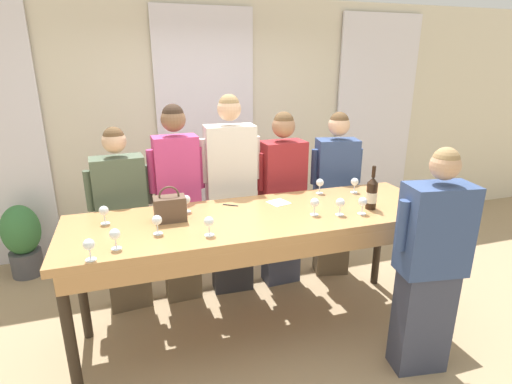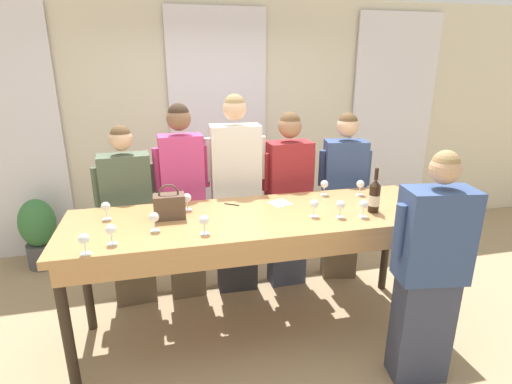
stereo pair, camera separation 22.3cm
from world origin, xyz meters
name	(u,v)px [view 2 (the right image)]	position (x,y,z in m)	size (l,w,h in m)	color
ground_plane	(258,330)	(0.00, 0.00, 0.00)	(18.00, 18.00, 0.00)	tan
wall_back	(218,125)	(0.00, 2.01, 1.40)	(12.00, 0.06, 2.80)	beige
curtain_panel_left	(6,139)	(-2.25, 1.94, 1.34)	(1.12, 0.03, 2.69)	white
curtain_panel_center	(219,131)	(0.00, 1.94, 1.34)	(1.12, 0.03, 2.69)	white
curtain_panel_right	(391,124)	(2.25, 1.94, 1.34)	(1.12, 0.03, 2.69)	white
tasting_bar	(259,227)	(0.00, -0.02, 0.93)	(2.82, 0.87, 1.03)	#B27F4C
wine_bottle	(374,196)	(0.86, -0.14, 1.15)	(0.08, 0.08, 0.34)	black
handbag	(169,206)	(-0.64, 0.09, 1.12)	(0.22, 0.14, 0.26)	brown
wine_glass_front_left	(204,221)	(-0.43, -0.25, 1.12)	(0.07, 0.07, 0.13)	white
wine_glass_front_mid	(111,230)	(-1.01, -0.28, 1.12)	(0.07, 0.07, 0.13)	white
wine_glass_front_right	(364,205)	(0.73, -0.22, 1.12)	(0.07, 0.07, 0.13)	white
wine_glass_center_left	(340,205)	(0.56, -0.19, 1.12)	(0.07, 0.07, 0.13)	white
wine_glass_center_mid	(324,185)	(0.65, 0.32, 1.12)	(0.07, 0.07, 0.13)	white
wine_glass_center_right	(154,218)	(-0.75, -0.13, 1.12)	(0.07, 0.07, 0.13)	white
wine_glass_back_left	(314,205)	(0.39, -0.13, 1.12)	(0.07, 0.07, 0.13)	white
wine_glass_back_mid	(106,207)	(-1.09, 0.17, 1.12)	(0.07, 0.07, 0.13)	white
wine_glass_back_right	(187,198)	(-0.51, 0.23, 1.12)	(0.07, 0.07, 0.13)	white
wine_glass_near_host	(360,185)	(0.95, 0.25, 1.12)	(0.07, 0.07, 0.13)	white
wine_glass_by_bottle	(84,240)	(-1.15, -0.38, 1.12)	(0.07, 0.07, 0.13)	white
napkin	(280,203)	(0.23, 0.20, 1.03)	(0.19, 0.19, 0.00)	white
pen	(232,204)	(-0.16, 0.26, 1.03)	(0.11, 0.08, 0.01)	black
guest_olive_jacket	(129,217)	(-0.99, 0.71, 0.83)	(0.53, 0.26, 1.63)	brown
guest_pink_top	(184,200)	(-0.51, 0.71, 0.94)	(0.48, 0.23, 1.79)	brown
guest_cream_sweater	(236,195)	(-0.04, 0.71, 0.95)	(0.55, 0.25, 1.86)	#28282D
guest_striped_shirt	(288,199)	(0.46, 0.71, 0.87)	(0.52, 0.26, 1.69)	#383D51
guest_navy_coat	(343,196)	(1.02, 0.71, 0.86)	(0.50, 0.32, 1.67)	brown
host_pouring	(429,272)	(0.96, -0.73, 0.82)	(0.55, 0.31, 1.62)	#383D51
potted_plant	(39,231)	(-2.00, 1.62, 0.40)	(0.36, 0.36, 0.76)	#4C4C51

